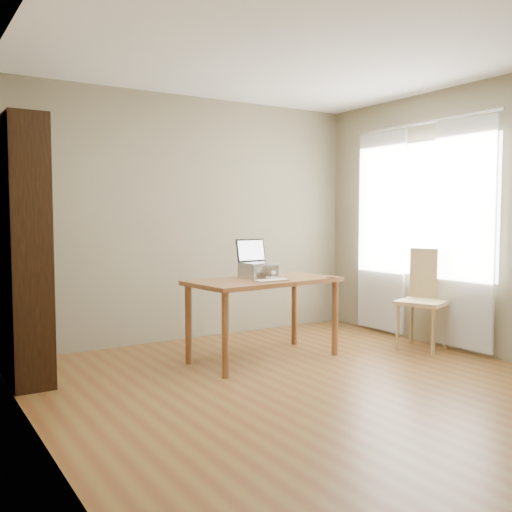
{
  "coord_description": "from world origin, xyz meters",
  "views": [
    {
      "loc": [
        -2.67,
        -3.33,
        1.33
      ],
      "look_at": [
        0.06,
        1.03,
        0.97
      ],
      "focal_mm": 40.0,
      "sensor_mm": 36.0,
      "label": 1
    }
  ],
  "objects_px": {
    "bookshelf": "(23,251)",
    "chair": "(428,295)",
    "keyboard": "(272,281)",
    "desk": "(264,289)",
    "laptop": "(256,257)",
    "cat": "(261,271)"
  },
  "relations": [
    {
      "from": "bookshelf",
      "to": "keyboard",
      "type": "distance_m",
      "value": 2.08
    },
    {
      "from": "chair",
      "to": "desk",
      "type": "bearing_deg",
      "value": 141.65
    },
    {
      "from": "laptop",
      "to": "keyboard",
      "type": "relative_size",
      "value": 1.13
    },
    {
      "from": "bookshelf",
      "to": "cat",
      "type": "height_order",
      "value": "bookshelf"
    },
    {
      "from": "keyboard",
      "to": "cat",
      "type": "xyz_separation_m",
      "value": [
        0.1,
        0.33,
        0.05
      ]
    },
    {
      "from": "laptop",
      "to": "desk",
      "type": "bearing_deg",
      "value": -96.0
    },
    {
      "from": "desk",
      "to": "laptop",
      "type": "distance_m",
      "value": 0.32
    },
    {
      "from": "bookshelf",
      "to": "chair",
      "type": "distance_m",
      "value": 3.78
    },
    {
      "from": "keyboard",
      "to": "chair",
      "type": "bearing_deg",
      "value": -10.58
    },
    {
      "from": "bookshelf",
      "to": "chair",
      "type": "height_order",
      "value": "bookshelf"
    },
    {
      "from": "chair",
      "to": "keyboard",
      "type": "bearing_deg",
      "value": 149.32
    },
    {
      "from": "cat",
      "to": "laptop",
      "type": "bearing_deg",
      "value": 151.05
    },
    {
      "from": "bookshelf",
      "to": "laptop",
      "type": "height_order",
      "value": "bookshelf"
    },
    {
      "from": "bookshelf",
      "to": "desk",
      "type": "xyz_separation_m",
      "value": [
        1.99,
        -0.5,
        -0.4
      ]
    },
    {
      "from": "desk",
      "to": "laptop",
      "type": "relative_size",
      "value": 4.23
    },
    {
      "from": "desk",
      "to": "cat",
      "type": "xyz_separation_m",
      "value": [
        0.04,
        0.11,
        0.16
      ]
    },
    {
      "from": "keyboard",
      "to": "cat",
      "type": "bearing_deg",
      "value": 72.79
    },
    {
      "from": "desk",
      "to": "laptop",
      "type": "xyz_separation_m",
      "value": [
        0.0,
        0.14,
        0.29
      ]
    },
    {
      "from": "laptop",
      "to": "cat",
      "type": "height_order",
      "value": "laptop"
    },
    {
      "from": "desk",
      "to": "chair",
      "type": "height_order",
      "value": "chair"
    },
    {
      "from": "cat",
      "to": "bookshelf",
      "type": "bearing_deg",
      "value": 173.3
    },
    {
      "from": "bookshelf",
      "to": "chair",
      "type": "relative_size",
      "value": 2.1
    }
  ]
}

